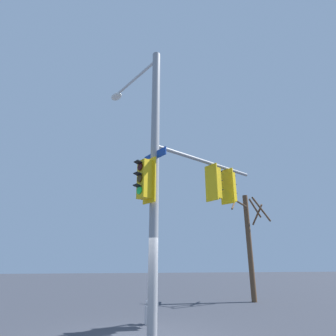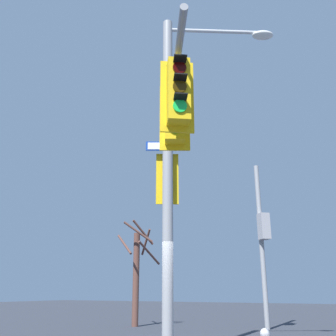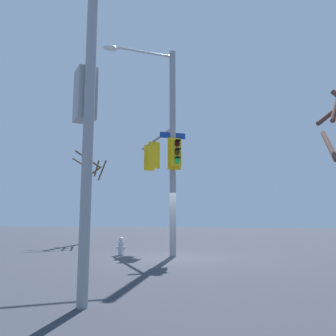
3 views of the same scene
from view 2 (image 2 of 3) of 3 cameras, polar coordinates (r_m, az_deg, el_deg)
main_signal_pole_assembly at (r=8.85m, az=1.07°, el=3.64°), size 3.13×5.70×8.58m
secondary_pole_assembly at (r=16.31m, az=13.69°, el=-9.69°), size 0.59×0.64×6.52m
bare_tree_across_street at (r=17.14m, az=-4.61°, el=-14.86°), size 1.76×1.56×4.31m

